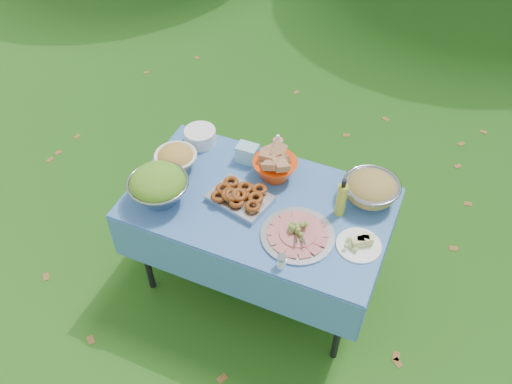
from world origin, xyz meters
TOP-DOWN VIEW (x-y plane):
  - ground at (0.00, 0.00)m, footprint 80.00×80.00m
  - picnic_table at (0.00, 0.00)m, footprint 1.46×0.86m
  - salad_bowl at (-0.52, -0.21)m, footprint 0.38×0.38m
  - pasta_bowl_white at (-0.57, 0.07)m, footprint 0.28×0.28m
  - plate_stack at (-0.54, 0.32)m, footprint 0.23×0.23m
  - wipes_box at (-0.20, 0.29)m, footprint 0.13×0.09m
  - sanitizer_bottle at (-0.04, 0.38)m, footprint 0.08×0.08m
  - bread_bowl at (0.00, 0.23)m, footprint 0.32×0.32m
  - pasta_bowl_steel at (0.56, 0.26)m, footprint 0.42×0.42m
  - fried_tray at (-0.10, -0.04)m, footprint 0.37×0.30m
  - charcuterie_platter at (0.29, -0.15)m, footprint 0.52×0.52m
  - oil_bottle at (0.44, 0.09)m, footprint 0.07×0.07m
  - cheese_plate at (0.60, -0.09)m, footprint 0.29×0.29m
  - shaker at (0.28, -0.37)m, footprint 0.06×0.06m

SIDE VIEW (x-z plane):
  - ground at x=0.00m, z-range 0.00..0.00m
  - picnic_table at x=0.00m, z-range 0.00..0.76m
  - cheese_plate at x=0.60m, z-range 0.76..0.83m
  - shaker at x=0.28m, z-range 0.76..0.84m
  - fried_tray at x=-0.10m, z-range 0.76..0.84m
  - charcuterie_platter at x=0.29m, z-range 0.76..0.85m
  - plate_stack at x=-0.54m, z-range 0.76..0.86m
  - wipes_box at x=-0.20m, z-range 0.76..0.87m
  - pasta_bowl_white at x=-0.57m, z-range 0.76..0.90m
  - pasta_bowl_steel at x=0.56m, z-range 0.76..0.93m
  - sanitizer_bottle at x=-0.04m, z-range 0.76..0.93m
  - bread_bowl at x=0.00m, z-range 0.76..0.94m
  - salad_bowl at x=-0.52m, z-range 0.76..0.98m
  - oil_bottle at x=0.44m, z-range 0.76..1.01m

